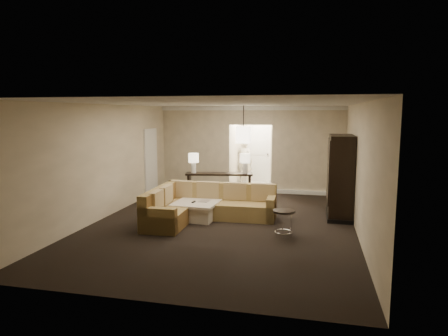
% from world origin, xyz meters
% --- Properties ---
extents(ground, '(8.00, 8.00, 0.00)m').
position_xyz_m(ground, '(0.00, 0.00, 0.00)').
color(ground, black).
rests_on(ground, ground).
extents(wall_back, '(6.00, 0.04, 2.80)m').
position_xyz_m(wall_back, '(0.00, 4.00, 1.40)').
color(wall_back, beige).
rests_on(wall_back, ground).
extents(wall_front, '(6.00, 0.04, 2.80)m').
position_xyz_m(wall_front, '(0.00, -4.00, 1.40)').
color(wall_front, beige).
rests_on(wall_front, ground).
extents(wall_left, '(0.04, 8.00, 2.80)m').
position_xyz_m(wall_left, '(-3.00, 0.00, 1.40)').
color(wall_left, beige).
rests_on(wall_left, ground).
extents(wall_right, '(0.04, 8.00, 2.80)m').
position_xyz_m(wall_right, '(3.00, 0.00, 1.40)').
color(wall_right, beige).
rests_on(wall_right, ground).
extents(ceiling, '(6.00, 8.00, 0.02)m').
position_xyz_m(ceiling, '(0.00, 0.00, 2.80)').
color(ceiling, silver).
rests_on(ceiling, wall_back).
extents(crown_molding, '(6.00, 0.10, 0.12)m').
position_xyz_m(crown_molding, '(0.00, 3.95, 2.73)').
color(crown_molding, white).
rests_on(crown_molding, wall_back).
extents(baseboard, '(6.00, 0.10, 0.12)m').
position_xyz_m(baseboard, '(0.00, 3.95, 0.06)').
color(baseboard, white).
rests_on(baseboard, ground).
extents(side_door, '(0.05, 0.90, 2.10)m').
position_xyz_m(side_door, '(-2.97, 2.80, 1.05)').
color(side_door, white).
rests_on(side_door, ground).
extents(foyer, '(1.44, 2.02, 2.80)m').
position_xyz_m(foyer, '(0.00, 5.34, 1.30)').
color(foyer, beige).
rests_on(foyer, ground).
extents(sectional_sofa, '(2.84, 2.26, 0.84)m').
position_xyz_m(sectional_sofa, '(-0.57, 0.29, 0.34)').
color(sectional_sofa, brown).
rests_on(sectional_sofa, ground).
extents(coffee_table, '(1.11, 1.11, 0.44)m').
position_xyz_m(coffee_table, '(-0.74, 0.35, 0.22)').
color(coffee_table, white).
rests_on(coffee_table, ground).
extents(console_table, '(2.07, 0.81, 0.78)m').
position_xyz_m(console_table, '(-0.75, 2.77, 0.46)').
color(console_table, black).
rests_on(console_table, ground).
extents(armoire, '(0.61, 1.43, 2.05)m').
position_xyz_m(armoire, '(2.69, 1.32, 0.98)').
color(armoire, black).
rests_on(armoire, ground).
extents(drink_table, '(0.45, 0.45, 0.57)m').
position_xyz_m(drink_table, '(1.46, -0.63, 0.41)').
color(drink_table, black).
rests_on(drink_table, ground).
extents(table_lamp_left, '(0.31, 0.31, 0.60)m').
position_xyz_m(table_lamp_left, '(-1.51, 2.63, 1.18)').
color(table_lamp_left, white).
rests_on(table_lamp_left, console_table).
extents(table_lamp_right, '(0.31, 0.31, 0.60)m').
position_xyz_m(table_lamp_right, '(0.02, 2.91, 1.18)').
color(table_lamp_right, white).
rests_on(table_lamp_right, console_table).
extents(pendant_light, '(0.38, 0.38, 1.09)m').
position_xyz_m(pendant_light, '(0.00, 2.70, 1.95)').
color(pendant_light, black).
rests_on(pendant_light, ceiling).
extents(person, '(0.72, 0.54, 1.80)m').
position_xyz_m(person, '(-0.45, 5.48, 0.90)').
color(person, beige).
rests_on(person, ground).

